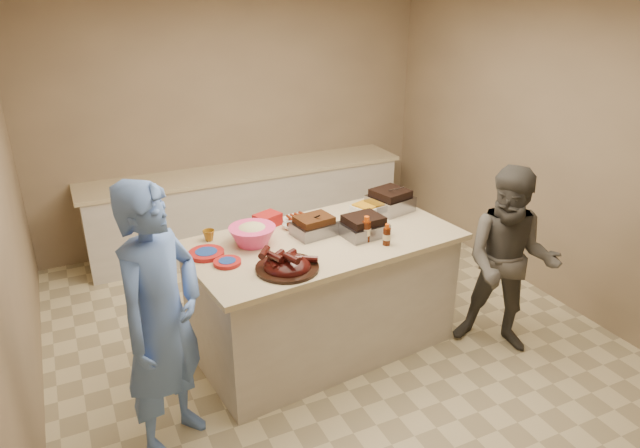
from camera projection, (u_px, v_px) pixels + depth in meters
name	position (u px, v px, depth m)	size (l,w,h in m)	color
room	(334.00, 342.00, 4.84)	(4.50, 5.00, 2.70)	#978164
back_counter	(248.00, 207.00, 6.48)	(3.60, 0.64, 0.90)	beige
island	(323.00, 345.00, 4.80)	(2.09, 1.10, 0.99)	beige
rib_platter	(287.00, 269.00, 3.93)	(0.44, 0.44, 0.18)	#3B0B09
pulled_pork_tray	(314.00, 234.00, 4.47)	(0.32, 0.24, 0.10)	#47230F
brisket_tray	(363.00, 235.00, 4.46)	(0.33, 0.28, 0.10)	black
roasting_pan	(390.00, 210.00, 4.94)	(0.32, 0.32, 0.13)	gray
coleslaw_bowl	(253.00, 244.00, 4.31)	(0.35, 0.35, 0.24)	#F33E80
sausage_plate	(300.00, 220.00, 4.73)	(0.28, 0.28, 0.05)	silver
mac_cheese_dish	(369.00, 211.00, 4.93)	(0.29, 0.21, 0.08)	orange
bbq_bottle_a	(366.00, 241.00, 4.36)	(0.07, 0.07, 0.20)	#391305
bbq_bottle_b	(386.00, 245.00, 4.30)	(0.06, 0.06, 0.17)	#391305
mustard_bottle	(297.00, 231.00, 4.52)	(0.05, 0.05, 0.13)	#E0BA07
sauce_bowl	(291.00, 229.00, 4.58)	(0.13, 0.04, 0.13)	silver
plate_stack_large	(207.00, 255.00, 4.13)	(0.26, 0.26, 0.03)	#9F1716
plate_stack_small	(227.00, 264.00, 4.00)	(0.20, 0.20, 0.03)	#9F1716
plastic_cup	(209.00, 240.00, 4.37)	(0.09, 0.09, 0.09)	#875913
basket_stack	(268.00, 225.00, 4.63)	(0.20, 0.15, 0.10)	#9F1716
guest_blue	(177.00, 438.00, 3.83)	(0.67, 1.83, 0.44)	#5B84DB
guest_gray	(497.00, 344.00, 4.81)	(0.76, 1.56, 0.59)	#54514C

